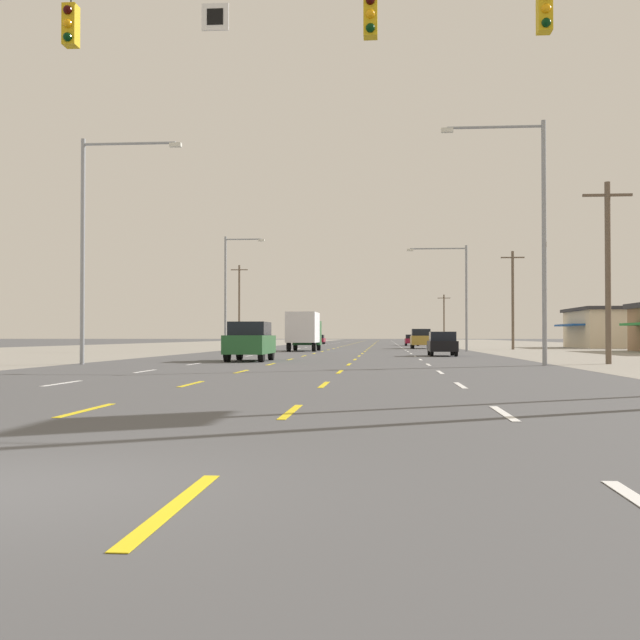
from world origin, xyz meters
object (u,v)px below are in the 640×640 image
(streetlight_left_row_0, at_px, (93,233))
(streetlight_left_row_1, at_px, (229,286))
(hatchback_far_right_near, at_px, (442,344))
(suv_far_right_midfar, at_px, (421,338))
(streetlight_right_row_1, at_px, (459,288))
(box_truck_inner_left_mid, at_px, (304,329))
(suv_inner_left_nearest, at_px, (250,341))
(sedan_far_left_farther, at_px, (319,339))
(sedan_far_right_far, at_px, (412,340))
(streetlight_right_row_0, at_px, (534,224))

(streetlight_left_row_0, xyz_separation_m, streetlight_left_row_1, (-0.16, 32.69, -0.33))
(hatchback_far_right_near, relative_size, suv_far_right_midfar, 0.80)
(suv_far_right_midfar, bearing_deg, streetlight_right_row_1, -79.91)
(box_truck_inner_left_mid, bearing_deg, streetlight_left_row_1, 178.75)
(suv_inner_left_nearest, xyz_separation_m, suv_far_right_midfar, (10.47, 41.59, 0.00))
(suv_inner_left_nearest, bearing_deg, sedan_far_left_farther, 92.27)
(box_truck_inner_left_mid, bearing_deg, suv_far_right_midfar, 54.11)
(sedan_far_right_far, distance_m, streetlight_left_row_0, 73.21)
(streetlight_right_row_1, bearing_deg, hatchback_far_right_near, -98.97)
(box_truck_inner_left_mid, height_order, streetlight_right_row_0, streetlight_right_row_0)
(box_truck_inner_left_mid, relative_size, suv_far_right_midfar, 1.47)
(hatchback_far_right_near, bearing_deg, sedan_far_left_farther, 100.49)
(box_truck_inner_left_mid, xyz_separation_m, sedan_far_left_farther, (-3.47, 58.87, -1.08))
(sedan_far_right_far, xyz_separation_m, sedan_far_left_farther, (-13.82, 20.30, 0.00))
(sedan_far_left_farther, relative_size, streetlight_left_row_0, 0.44)
(suv_inner_left_nearest, xyz_separation_m, streetlight_left_row_1, (-6.38, 27.33, 4.54))
(suv_far_right_midfar, bearing_deg, streetlight_right_row_0, -86.70)
(sedan_far_left_farther, distance_m, streetlight_right_row_0, 93.06)
(streetlight_right_row_1, bearing_deg, box_truck_inner_left_mid, -179.38)
(streetlight_left_row_0, bearing_deg, sedan_far_right_far, 76.85)
(sedan_far_left_farther, bearing_deg, hatchback_far_right_near, -79.51)
(streetlight_right_row_0, bearing_deg, box_truck_inner_left_mid, 111.96)
(hatchback_far_right_near, xyz_separation_m, streetlight_left_row_0, (-16.67, -16.52, 5.11))
(suv_inner_left_nearest, relative_size, streetlight_left_row_0, 0.48)
(box_truck_inner_left_mid, relative_size, streetlight_right_row_1, 0.82)
(streetlight_right_row_0, xyz_separation_m, streetlight_right_row_1, (-0.17, 32.69, -0.83))
(streetlight_right_row_0, bearing_deg, streetlight_right_row_1, 90.29)
(sedan_far_left_farther, distance_m, streetlight_left_row_1, 59.00)
(streetlight_right_row_1, bearing_deg, sedan_far_right_far, 93.88)
(suv_inner_left_nearest, relative_size, streetlight_right_row_0, 0.47)
(hatchback_far_right_near, height_order, sedan_far_right_far, hatchback_far_right_near)
(sedan_far_right_far, bearing_deg, streetlight_right_row_1, -86.12)
(suv_inner_left_nearest, distance_m, streetlight_left_row_0, 9.54)
(box_truck_inner_left_mid, bearing_deg, streetlight_right_row_0, -68.04)
(hatchback_far_right_near, xyz_separation_m, streetlight_right_row_0, (2.72, -16.52, 5.31))
(suv_inner_left_nearest, distance_m, sedan_far_left_farther, 86.12)
(suv_far_right_midfar, relative_size, sedan_far_left_farther, 1.09)
(streetlight_left_row_0, xyz_separation_m, streetlight_right_row_1, (19.22, 32.69, -0.63))
(hatchback_far_right_near, distance_m, sedan_far_left_farther, 76.16)
(sedan_far_right_far, relative_size, streetlight_right_row_0, 0.43)
(sedan_far_right_far, bearing_deg, sedan_far_left_farther, 124.24)
(streetlight_right_row_0, bearing_deg, suv_inner_left_nearest, 157.87)
(sedan_far_left_farther, relative_size, streetlight_right_row_1, 0.51)
(streetlight_left_row_0, bearing_deg, suv_far_right_midfar, 70.43)
(suv_inner_left_nearest, xyz_separation_m, box_truck_inner_left_mid, (0.05, 27.19, 0.81))
(sedan_far_left_farther, bearing_deg, streetlight_right_row_1, -74.38)
(box_truck_inner_left_mid, xyz_separation_m, streetlight_right_row_1, (12.96, 0.14, 3.42))
(hatchback_far_right_near, height_order, suv_far_right_midfar, suv_far_right_midfar)
(suv_far_right_midfar, height_order, sedan_far_left_farther, suv_far_right_midfar)
(sedan_far_left_farther, bearing_deg, sedan_far_right_far, -55.76)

